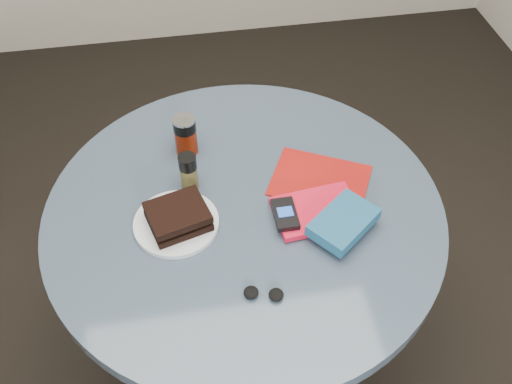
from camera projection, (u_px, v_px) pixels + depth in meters
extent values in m
plane|color=black|center=(248.00, 348.00, 1.98)|extent=(4.00, 4.00, 0.00)
cylinder|color=black|center=(247.00, 346.00, 1.97)|extent=(0.48, 0.48, 0.03)
cylinder|color=black|center=(246.00, 290.00, 1.71)|extent=(0.11, 0.11, 0.68)
cylinder|color=#324153|center=(244.00, 212.00, 1.44)|extent=(1.00, 1.00, 0.04)
cylinder|color=silver|center=(176.00, 223.00, 1.38)|extent=(0.27, 0.27, 0.01)
cube|color=black|center=(179.00, 220.00, 1.37)|extent=(0.16, 0.15, 0.02)
cube|color=#362714|center=(178.00, 216.00, 1.36)|extent=(0.14, 0.13, 0.01)
cube|color=black|center=(177.00, 212.00, 1.34)|extent=(0.16, 0.15, 0.02)
cylinder|color=maroon|center=(186.00, 141.00, 1.53)|extent=(0.07, 0.07, 0.08)
cylinder|color=black|center=(184.00, 125.00, 1.49)|extent=(0.07, 0.07, 0.03)
cylinder|color=silver|center=(184.00, 120.00, 1.48)|extent=(0.07, 0.07, 0.01)
cylinder|color=brown|center=(189.00, 177.00, 1.45)|extent=(0.06, 0.06, 0.07)
cylinder|color=black|center=(187.00, 162.00, 1.41)|extent=(0.06, 0.06, 0.04)
cube|color=maroon|center=(320.00, 180.00, 1.48)|extent=(0.30, 0.28, 0.00)
cube|color=red|center=(316.00, 211.00, 1.40)|extent=(0.22, 0.16, 0.02)
cube|color=navy|center=(344.00, 222.00, 1.34)|extent=(0.19, 0.18, 0.03)
cube|color=black|center=(285.00, 214.00, 1.37)|extent=(0.05, 0.10, 0.02)
cube|color=#2044A2|center=(285.00, 212.00, 1.37)|extent=(0.04, 0.03, 0.00)
ellipsoid|color=black|center=(251.00, 292.00, 1.25)|extent=(0.04, 0.04, 0.02)
ellipsoid|color=black|center=(276.00, 295.00, 1.24)|extent=(0.04, 0.04, 0.02)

